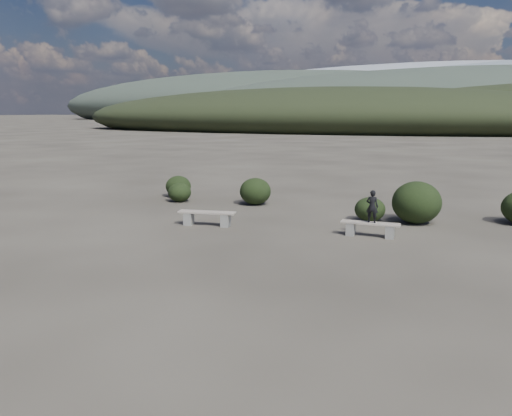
% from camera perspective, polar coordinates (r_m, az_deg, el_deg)
% --- Properties ---
extents(ground, '(1200.00, 1200.00, 0.00)m').
position_cam_1_polar(ground, '(11.05, -6.24, -8.87)').
color(ground, '#312D26').
rests_on(ground, ground).
extents(bench_left, '(1.96, 0.79, 0.48)m').
position_cam_1_polar(bench_left, '(16.68, -5.64, -1.04)').
color(bench_left, slate).
rests_on(bench_left, ground).
extents(bench_right, '(1.78, 0.48, 0.44)m').
position_cam_1_polar(bench_right, '(15.53, 12.91, -2.24)').
color(bench_right, slate).
rests_on(bench_right, ground).
extents(seated_person, '(0.37, 0.24, 0.99)m').
position_cam_1_polar(seated_person, '(15.40, 13.13, 0.18)').
color(seated_person, black).
rests_on(seated_person, bench_right).
extents(shrub_a, '(0.97, 0.97, 0.80)m').
position_cam_1_polar(shrub_a, '(21.29, -8.72, 1.77)').
color(shrub_a, black).
rests_on(shrub_a, ground).
extents(shrub_b, '(1.28, 1.28, 1.10)m').
position_cam_1_polar(shrub_b, '(20.38, -0.08, 1.92)').
color(shrub_b, black).
rests_on(shrub_b, ground).
extents(shrub_c, '(1.05, 1.05, 0.84)m').
position_cam_1_polar(shrub_c, '(17.69, 12.89, -0.15)').
color(shrub_c, black).
rests_on(shrub_c, ground).
extents(shrub_d, '(1.64, 1.64, 1.44)m').
position_cam_1_polar(shrub_d, '(17.75, 17.88, 0.61)').
color(shrub_d, black).
rests_on(shrub_d, ground).
extents(shrub_f, '(1.12, 1.12, 0.95)m').
position_cam_1_polar(shrub_f, '(22.52, -8.87, 2.46)').
color(shrub_f, black).
rests_on(shrub_f, ground).
extents(mountain_ridges, '(500.00, 400.00, 56.00)m').
position_cam_1_polar(mountain_ridges, '(348.36, 21.96, 11.28)').
color(mountain_ridges, black).
rests_on(mountain_ridges, ground).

